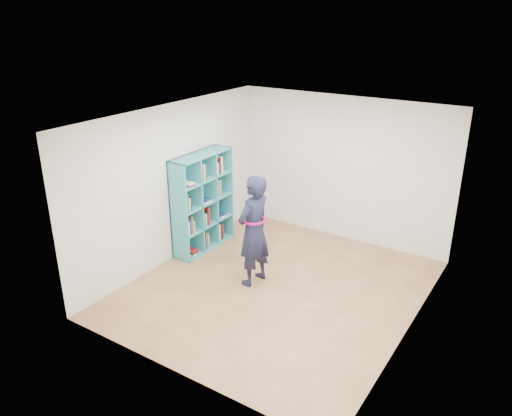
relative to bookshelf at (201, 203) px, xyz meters
The scene contains 9 objects.
floor 2.08m from the bookshelf, 16.00° to the right, with size 4.50×4.50×0.00m, color brown.
ceiling 2.60m from the bookshelf, 16.00° to the right, with size 4.50×4.50×0.00m, color white.
wall_left 0.72m from the bookshelf, 107.71° to the right, with size 0.02×4.50×2.60m, color silver.
wall_right 3.90m from the bookshelf, ahead, with size 0.02×4.50×2.60m, color silver.
wall_back 2.56m from the bookshelf, 43.27° to the left, with size 4.00×0.02×2.60m, color silver.
wall_front 3.36m from the bookshelf, 56.57° to the right, with size 4.00×0.02×2.60m, color silver.
bookshelf is the anchor object (origin of this frame).
person 1.53m from the bookshelf, 20.77° to the right, with size 0.48×0.68×1.74m.
smartphone 1.38m from the bookshelf, 19.01° to the right, with size 0.01×0.10×0.12m.
Camera 1 is at (3.32, -5.69, 3.97)m, focal length 35.00 mm.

